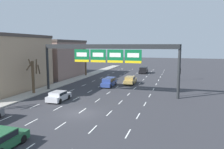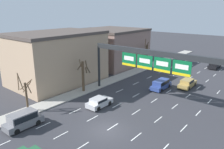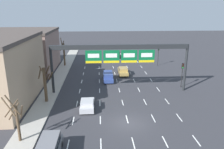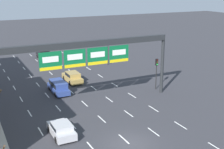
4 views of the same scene
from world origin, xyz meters
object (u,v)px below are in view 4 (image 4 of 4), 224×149
object	(u,v)px
sign_gantry	(85,52)
car_gold	(73,77)
suv_black	(43,54)
traffic_light_near_gantry	(108,47)
traffic_light_mid_block	(157,68)
car_silver	(62,129)
suv_blue	(58,86)

from	to	relation	value
sign_gantry	car_gold	bearing A→B (deg)	80.46
suv_black	sign_gantry	bearing A→B (deg)	-93.47
suv_black	traffic_light_near_gantry	size ratio (longest dim) A/B	0.97
suv_black	traffic_light_near_gantry	bearing A→B (deg)	-47.69
sign_gantry	traffic_light_mid_block	xyz separation A→B (m)	(10.82, 1.47, -3.47)
sign_gantry	traffic_light_near_gantry	distance (m)	20.05
car_gold	car_silver	xyz separation A→B (m)	(-6.63, -15.80, -0.08)
suv_black	car_silver	bearing A→B (deg)	-101.43
suv_blue	suv_black	distance (m)	20.92
car_silver	traffic_light_mid_block	size ratio (longest dim) A/B	0.92
sign_gantry	car_silver	world-z (taller)	sign_gantry
traffic_light_near_gantry	traffic_light_mid_block	bearing A→B (deg)	-89.78
car_gold	car_silver	world-z (taller)	car_gold
suv_blue	car_silver	size ratio (longest dim) A/B	1.22
car_silver	traffic_light_mid_block	xyz separation A→B (m)	(15.84, 7.66, 2.34)
car_gold	traffic_light_mid_block	size ratio (longest dim) A/B	1.09
car_gold	traffic_light_near_gantry	bearing A→B (deg)	37.39
suv_black	traffic_light_near_gantry	world-z (taller)	traffic_light_near_gantry
suv_blue	sign_gantry	bearing A→B (deg)	-74.72
car_gold	sign_gantry	bearing A→B (deg)	-99.54
suv_blue	traffic_light_near_gantry	bearing A→B (deg)	40.62
sign_gantry	suv_blue	world-z (taller)	sign_gantry
suv_blue	suv_black	world-z (taller)	suv_black
traffic_light_near_gantry	car_silver	bearing A→B (deg)	-124.71
car_gold	suv_black	bearing A→B (deg)	89.99
suv_black	car_silver	size ratio (longest dim) A/B	1.13
suv_black	car_silver	distance (m)	33.49
suv_black	car_silver	world-z (taller)	suv_black
suv_blue	traffic_light_mid_block	world-z (taller)	traffic_light_mid_block
suv_blue	traffic_light_near_gantry	world-z (taller)	traffic_light_near_gantry
car_silver	suv_blue	bearing A→B (deg)	74.41
sign_gantry	car_silver	bearing A→B (deg)	-129.03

